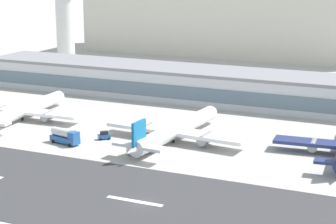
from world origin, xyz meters
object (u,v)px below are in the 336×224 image
Objects in this scene: service_baggage_tug_2 at (104,136)px; control_tower at (64,10)px; terminal_building at (227,87)px; airliner_navy_tail_gate_0 at (22,111)px; service_box_truck_1 at (139,147)px; airliner_blue_tail_gate_1 at (174,131)px; distant_hotel_block at (228,20)px; service_fuel_truck_0 at (65,136)px.

control_tower is at bearing 85.78° from service_baggage_tug_2.
airliner_navy_tail_gate_0 is at bearing -135.42° from terminal_building.
control_tower reaches higher than service_box_truck_1.
terminal_building is 51.21× the size of service_baggage_tug_2.
terminal_building is at bearing 7.95° from airliner_blue_tail_gate_1.
airliner_blue_tail_gate_1 reaches higher than service_box_truck_1.
distant_hotel_block is at bearing 18.89° from airliner_blue_tail_gate_1.
distant_hotel_block is 21.79× the size of service_box_truck_1.
control_tower is at bearing -129.76° from distant_hotel_block.
distant_hotel_block is at bearing 50.24° from control_tower.
service_box_truck_1 is (-3.95, -12.07, -1.26)m from airliner_blue_tail_gate_1.
airliner_blue_tail_gate_1 is (2.42, -48.88, -2.19)m from terminal_building.
distant_hotel_block is 3.32× the size of airliner_navy_tail_gate_0.
distant_hotel_block is (-34.47, 101.60, 11.42)m from terminal_building.
control_tower is (-86.98, 38.49, 19.01)m from terminal_building.
airliner_navy_tail_gate_0 reaches higher than service_box_truck_1.
airliner_blue_tail_gate_1 is (89.41, -87.38, -21.20)m from control_tower.
service_fuel_truck_0 is at bearing 110.62° from service_box_truck_1.
control_tower is 121.00m from service_fuel_truck_0.
service_fuel_truck_0 is at bearing 121.83° from airliner_blue_tail_gate_1.
control_tower is at bearing 156.13° from terminal_building.
terminal_building is at bearing -23.87° from control_tower.
airliner_blue_tail_gate_1 is (49.25, -2.74, 0.23)m from airliner_navy_tail_gate_0.
airliner_navy_tail_gate_0 is 6.57× the size of service_box_truck_1.
terminal_building is 3.86× the size of airliner_blue_tail_gate_1.
service_box_truck_1 is (32.95, -162.55, -14.86)m from distant_hotel_block.
airliner_blue_tail_gate_1 is at bearing -44.34° from control_tower.
terminal_building is 19.92× the size of service_fuel_truck_0.
service_baggage_tug_2 is at bearing -105.79° from terminal_building.
airliner_blue_tail_gate_1 is 12.76m from service_box_truck_1.
service_box_truck_1 is 1.87× the size of service_baggage_tug_2.
distant_hotel_block reaches higher than airliner_navy_tail_gate_0.
airliner_blue_tail_gate_1 reaches higher than service_fuel_truck_0.
terminal_building is 27.34× the size of service_box_truck_1.
service_baggage_tug_2 is at bearing -106.34° from airliner_navy_tail_gate_0.
airliner_navy_tail_gate_0 is at bearing 91.47° from service_box_truck_1.
service_fuel_truck_0 is (-22.31, -61.33, -3.21)m from terminal_building.
airliner_blue_tail_gate_1 is at bearing -76.22° from distant_hotel_block.
airliner_navy_tail_gate_0 reaches higher than service_fuel_truck_0.
control_tower is 11.54× the size of service_baggage_tug_2.
airliner_blue_tail_gate_1 is at bearing 39.27° from service_fuel_truck_0.
control_tower reaches higher than terminal_building.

